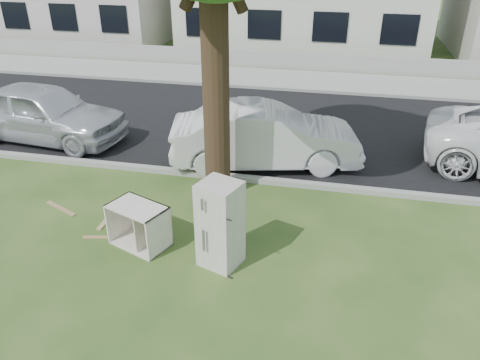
% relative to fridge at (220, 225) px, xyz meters
% --- Properties ---
extents(ground, '(120.00, 120.00, 0.00)m').
position_rel_fridge_xyz_m(ground, '(-0.26, 0.56, -0.77)').
color(ground, '#2A4819').
extents(road, '(120.00, 7.00, 0.01)m').
position_rel_fridge_xyz_m(road, '(-0.26, 6.56, -0.76)').
color(road, black).
rests_on(road, ground).
extents(kerb_near, '(120.00, 0.18, 0.12)m').
position_rel_fridge_xyz_m(kerb_near, '(-0.26, 3.01, -0.77)').
color(kerb_near, gray).
rests_on(kerb_near, ground).
extents(kerb_far, '(120.00, 0.18, 0.12)m').
position_rel_fridge_xyz_m(kerb_far, '(-0.26, 10.11, -0.77)').
color(kerb_far, gray).
rests_on(kerb_far, ground).
extents(sidewalk, '(120.00, 2.80, 0.01)m').
position_rel_fridge_xyz_m(sidewalk, '(-0.26, 11.56, -0.76)').
color(sidewalk, gray).
rests_on(sidewalk, ground).
extents(low_wall, '(120.00, 0.15, 0.70)m').
position_rel_fridge_xyz_m(low_wall, '(-0.26, 13.16, -0.42)').
color(low_wall, gray).
rests_on(low_wall, ground).
extents(fridge, '(0.79, 0.77, 1.54)m').
position_rel_fridge_xyz_m(fridge, '(0.00, 0.00, 0.00)').
color(fridge, '#B7B4A5').
rests_on(fridge, ground).
extents(cabinet, '(1.18, 0.96, 0.79)m').
position_rel_fridge_xyz_m(cabinet, '(-1.56, 0.21, -0.37)').
color(cabinet, white).
rests_on(cabinet, ground).
extents(plank_a, '(1.05, 0.29, 0.02)m').
position_rel_fridge_xyz_m(plank_a, '(-2.18, 0.27, -0.76)').
color(plank_a, olive).
rests_on(plank_a, ground).
extents(plank_b, '(0.87, 0.47, 0.02)m').
position_rel_fridge_xyz_m(plank_b, '(-3.66, 1.01, -0.76)').
color(plank_b, '#94774D').
rests_on(plank_b, ground).
extents(plank_c, '(0.11, 0.87, 0.02)m').
position_rel_fridge_xyz_m(plank_c, '(-2.54, 0.87, -0.76)').
color(plank_c, tan).
rests_on(plank_c, ground).
extents(car_center, '(4.71, 2.53, 1.47)m').
position_rel_fridge_xyz_m(car_center, '(0.10, 3.99, -0.03)').
color(car_center, silver).
rests_on(car_center, ground).
extents(car_left, '(4.68, 2.27, 1.54)m').
position_rel_fridge_xyz_m(car_left, '(-5.99, 4.30, 0.00)').
color(car_left, '#B6B8BE').
rests_on(car_left, ground).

